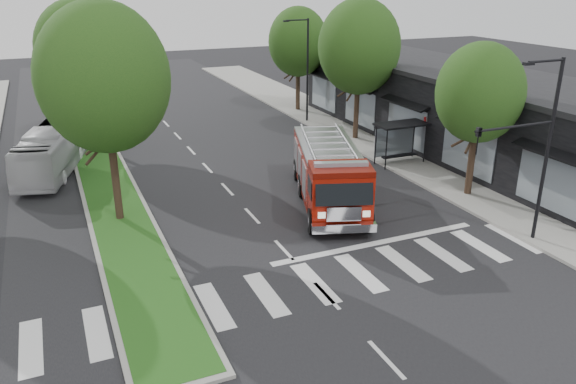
# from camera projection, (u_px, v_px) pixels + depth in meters

# --- Properties ---
(ground) EXTENTS (140.00, 140.00, 0.00)m
(ground) POSITION_uv_depth(u_px,v_px,m) (284.00, 250.00, 24.03)
(ground) COLOR black
(ground) RESTS_ON ground
(sidewalk_right) EXTENTS (5.00, 80.00, 0.15)m
(sidewalk_right) POSITION_uv_depth(u_px,v_px,m) (398.00, 152.00, 37.20)
(sidewalk_right) COLOR gray
(sidewalk_right) RESTS_ON ground
(median) EXTENTS (3.00, 50.00, 0.15)m
(median) POSITION_uv_depth(u_px,v_px,m) (95.00, 152.00, 37.18)
(median) COLOR gray
(median) RESTS_ON ground
(storefront_row) EXTENTS (8.00, 30.00, 5.00)m
(storefront_row) POSITION_uv_depth(u_px,v_px,m) (457.00, 110.00, 37.99)
(storefront_row) COLOR black
(storefront_row) RESTS_ON ground
(bus_shelter) EXTENTS (3.20, 1.60, 2.61)m
(bus_shelter) POSITION_uv_depth(u_px,v_px,m) (400.00, 132.00, 34.42)
(bus_shelter) COLOR black
(bus_shelter) RESTS_ON ground
(tree_right_near) EXTENTS (4.40, 4.40, 8.05)m
(tree_right_near) POSITION_uv_depth(u_px,v_px,m) (480.00, 93.00, 28.02)
(tree_right_near) COLOR black
(tree_right_near) RESTS_ON ground
(tree_right_mid) EXTENTS (5.60, 5.60, 9.72)m
(tree_right_mid) POSITION_uv_depth(u_px,v_px,m) (359.00, 47.00, 37.94)
(tree_right_mid) COLOR black
(tree_right_mid) RESTS_ON ground
(tree_right_far) EXTENTS (5.00, 5.00, 8.73)m
(tree_right_far) POSITION_uv_depth(u_px,v_px,m) (298.00, 42.00, 46.73)
(tree_right_far) COLOR black
(tree_right_far) RESTS_ON ground
(tree_median_near) EXTENTS (5.80, 5.80, 10.16)m
(tree_median_near) POSITION_uv_depth(u_px,v_px,m) (104.00, 78.00, 24.49)
(tree_median_near) COLOR black
(tree_median_near) RESTS_ON ground
(tree_median_far) EXTENTS (5.60, 5.60, 9.72)m
(tree_median_far) POSITION_uv_depth(u_px,v_px,m) (79.00, 50.00, 36.59)
(tree_median_far) COLOR black
(tree_median_far) RESTS_ON ground
(streetlight_right_near) EXTENTS (4.08, 0.22, 8.00)m
(streetlight_right_near) POSITION_uv_depth(u_px,v_px,m) (533.00, 141.00, 22.92)
(streetlight_right_near) COLOR black
(streetlight_right_near) RESTS_ON ground
(streetlight_right_far) EXTENTS (2.11, 0.20, 8.00)m
(streetlight_right_far) POSITION_uv_depth(u_px,v_px,m) (306.00, 66.00, 43.37)
(streetlight_right_far) COLOR black
(streetlight_right_far) RESTS_ON ground
(fire_engine) EXTENTS (5.71, 9.87, 3.28)m
(fire_engine) POSITION_uv_depth(u_px,v_px,m) (329.00, 174.00, 28.55)
(fire_engine) COLOR #5B0C05
(fire_engine) RESTS_ON ground
(city_bus) EXTENTS (4.82, 9.99, 2.71)m
(city_bus) POSITION_uv_depth(u_px,v_px,m) (53.00, 149.00, 33.39)
(city_bus) COLOR silver
(city_bus) RESTS_ON ground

